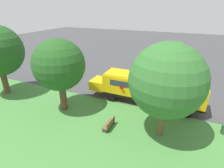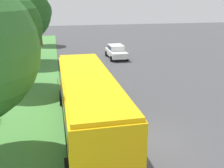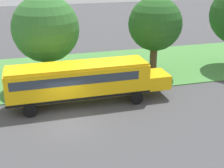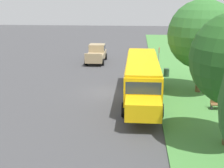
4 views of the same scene
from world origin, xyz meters
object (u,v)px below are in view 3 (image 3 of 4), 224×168
object	(u,v)px
oak_tree_beside_bus	(44,29)
park_bench	(94,71)
school_bus	(82,80)
oak_tree_roadside_mid	(155,24)

from	to	relation	value
oak_tree_beside_bus	park_bench	bearing A→B (deg)	103.09
oak_tree_beside_bus	park_bench	size ratio (longest dim) A/B	4.79
school_bus	park_bench	world-z (taller)	school_bus
oak_tree_roadside_mid	park_bench	distance (m)	7.19
oak_tree_beside_bus	oak_tree_roadside_mid	size ratio (longest dim) A/B	1.06
oak_tree_roadside_mid	park_bench	bearing A→B (deg)	-99.70
park_bench	oak_tree_roadside_mid	bearing A→B (deg)	80.30
school_bus	oak_tree_beside_bus	bearing A→B (deg)	-154.46
school_bus	oak_tree_roadside_mid	xyz separation A→B (m)	(-4.76, 7.76, 2.87)
oak_tree_beside_bus	oak_tree_roadside_mid	distance (m)	10.01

